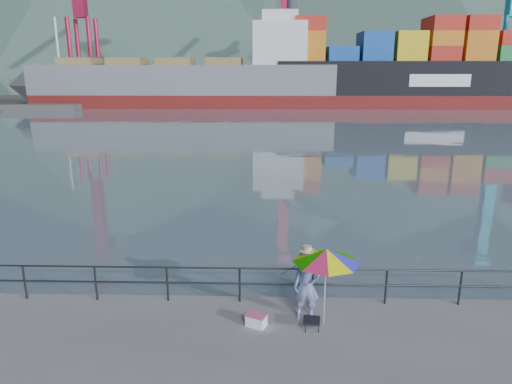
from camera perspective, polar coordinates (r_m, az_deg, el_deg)
harbor_water at (r=139.87m, az=0.87°, el=12.50°), size 500.00×280.00×0.00m
far_dock at (r=103.23m, az=6.28°, el=11.51°), size 200.00×40.00×0.40m
guardrail at (r=12.89m, az=-6.59°, el=-11.35°), size 22.00×0.06×1.03m
mountains at (r=222.54m, az=12.06°, el=22.32°), size 600.00×332.80×80.00m
port_cranes at (r=98.66m, az=20.05°, el=19.89°), size 116.00×28.00×38.40m
container_stacks at (r=108.95m, az=20.31°, el=12.55°), size 58.00×8.40×7.80m
fisherman at (r=11.88m, az=6.32°, el=-11.55°), size 0.71×0.49×1.86m
beach_umbrella at (r=11.31m, az=8.78°, el=-7.85°), size 1.75×1.75×2.04m
folding_stool at (r=11.82m, az=6.95°, el=-16.06°), size 0.46×0.46×0.27m
cooler_bag at (r=11.89m, az=0.04°, el=-15.77°), size 0.57×0.49×0.28m
fishing_rod at (r=13.42m, az=4.95°, el=-12.67°), size 0.80×1.69×1.31m
bulk_carrier at (r=83.35m, az=-7.58°, el=13.47°), size 52.28×9.05×14.50m
container_ship at (r=87.74m, az=22.12°, el=13.77°), size 53.38×8.90×18.10m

